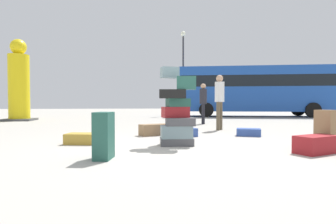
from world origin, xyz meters
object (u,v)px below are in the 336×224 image
person_tourist_with_camera (203,100)px  parked_bus (255,88)px  suitcase_maroon_white_trunk (316,144)px  suitcase_navy_upright_blue (180,132)px  suitcase_teal_right_side (104,136)px  person_bearded_onlooker (220,97)px  suitcase_tower (177,114)px  yellow_dummy_statue (19,85)px  suitcase_brown_behind_tower (155,130)px  lamp_post (183,60)px  suitcase_tan_left_side (82,139)px  suitcase_navy_foreground_far (249,132)px  suitcase_brown_foreground_near (326,130)px

person_tourist_with_camera → parked_bus: 7.84m
suitcase_maroon_white_trunk → suitcase_navy_upright_blue: size_ratio=0.95×
suitcase_teal_right_side → person_tourist_with_camera: 7.56m
person_bearded_onlooker → suitcase_tower: bearing=6.5°
person_bearded_onlooker → yellow_dummy_statue: 10.21m
suitcase_brown_behind_tower → lamp_post: (3.16, 11.97, 3.75)m
parked_bus → suitcase_navy_upright_blue: bearing=-109.2°
suitcase_tower → yellow_dummy_statue: bearing=125.1°
person_tourist_with_camera → yellow_dummy_statue: size_ratio=0.42×
lamp_post → parked_bus: bearing=-28.6°
suitcase_tan_left_side → yellow_dummy_statue: size_ratio=0.16×
suitcase_navy_foreground_far → person_tourist_with_camera: bearing=114.3°
suitcase_maroon_white_trunk → lamp_post: size_ratio=0.13×
yellow_dummy_statue → parked_bus: size_ratio=0.40×
yellow_dummy_statue → lamp_post: lamp_post is taller
suitcase_navy_foreground_far → suitcase_tan_left_side: bearing=-144.9°
suitcase_navy_upright_blue → suitcase_brown_foreground_near: bearing=-58.6°
suitcase_navy_upright_blue → lamp_post: lamp_post is taller
suitcase_tower → suitcase_tan_left_side: suitcase_tower is taller
suitcase_navy_upright_blue → parked_bus: 12.25m
suitcase_navy_foreground_far → yellow_dummy_statue: bearing=161.2°
suitcase_maroon_white_trunk → suitcase_tan_left_side: bearing=137.6°
suitcase_tower → suitcase_teal_right_side: 1.82m
suitcase_navy_upright_blue → suitcase_navy_foreground_far: 1.80m
parked_bus → suitcase_tower: bearing=-107.1°
suitcase_navy_upright_blue → person_tourist_with_camera: (1.74, 4.12, 0.89)m
person_bearded_onlooker → parked_bus: (5.25, 8.49, 0.78)m
suitcase_maroon_white_trunk → yellow_dummy_statue: 13.37m
suitcase_tower → suitcase_brown_foreground_near: 2.80m
person_bearded_onlooker → suitcase_navy_foreground_far: bearing=47.4°
suitcase_tower → person_bearded_onlooker: person_bearded_onlooker is taller
suitcase_navy_upright_blue → suitcase_teal_right_side: 3.11m
suitcase_teal_right_side → parked_bus: 15.30m
suitcase_tan_left_side → suitcase_navy_foreground_far: size_ratio=1.09×
lamp_post → person_bearded_onlooker: bearing=-95.2°
suitcase_tan_left_side → suitcase_navy_upright_blue: bearing=33.7°
suitcase_tower → lamp_post: (2.88, 13.76, 3.27)m
suitcase_maroon_white_trunk → suitcase_teal_right_side: suitcase_teal_right_side is taller
suitcase_maroon_white_trunk → yellow_dummy_statue: bearing=109.7°
suitcase_tan_left_side → suitcase_brown_behind_tower: suitcase_brown_behind_tower is taller
suitcase_navy_foreground_far → person_bearded_onlooker: size_ratio=0.34×
suitcase_maroon_white_trunk → person_bearded_onlooker: size_ratio=0.43×
suitcase_tower → yellow_dummy_statue: size_ratio=0.40×
suitcase_maroon_white_trunk → suitcase_navy_foreground_far: (-0.06, 2.53, -0.06)m
suitcase_brown_behind_tower → lamp_post: lamp_post is taller
suitcase_brown_behind_tower → person_tourist_with_camera: 4.48m
suitcase_navy_upright_blue → suitcase_teal_right_side: suitcase_teal_right_side is taller
suitcase_navy_foreground_far → person_tourist_with_camera: 4.30m
suitcase_teal_right_side → suitcase_brown_foreground_near: bearing=16.3°
suitcase_brown_behind_tower → suitcase_navy_foreground_far: (2.41, -0.49, -0.05)m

